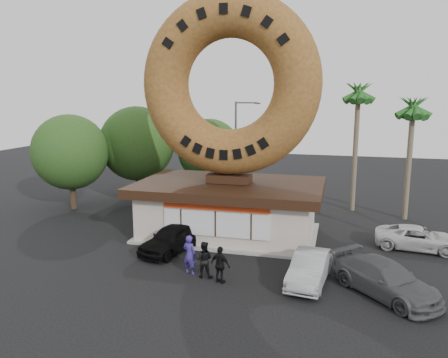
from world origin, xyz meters
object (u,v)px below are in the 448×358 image
street_lamp (237,144)px  person_left (190,255)px  car_white (418,238)px  person_right (220,265)px  donut_shop (229,207)px  person_center (204,259)px  giant_donut (230,85)px  car_grey (385,279)px  car_black (172,238)px  car_silver (310,268)px

street_lamp → person_left: size_ratio=4.15×
car_white → person_right: bearing=133.4°
donut_shop → person_center: bearing=-86.2°
giant_donut → person_center: 10.57m
donut_shop → person_right: 7.22m
person_center → car_grey: bearing=175.5°
person_center → person_right: bearing=148.9°
car_black → car_grey: car_black is taller
person_right → car_silver: 4.12m
person_left → person_right: person_left is taller
donut_shop → car_silver: bearing=-47.9°
street_lamp → car_white: 16.56m
person_right → car_grey: 7.22m
car_black → car_silver: size_ratio=1.04×
person_left → car_white: (11.24, 6.54, -0.32)m
person_right → person_left: bearing=-1.9°
car_grey → giant_donut: bearing=99.6°
giant_donut → street_lamp: giant_donut is taller
car_white → giant_donut: bearing=97.1°
person_left → car_grey: bearing=-164.4°
person_center → car_white: (10.45, 6.77, -0.24)m
street_lamp → car_grey: size_ratio=1.58×
street_lamp → car_white: size_ratio=1.73×
car_black → donut_shop: bearing=74.7°
giant_donut → person_right: giant_donut is taller
giant_donut → car_silver: giant_donut is taller
person_left → car_silver: bearing=-159.5°
car_black → person_center: bearing=-30.4°
person_left → person_center: bearing=179.5°
giant_donut → street_lamp: 11.17m
person_center → car_white: bearing=-153.0°
person_center → street_lamp: bearing=-88.1°
car_black → car_grey: 11.17m
person_left → car_silver: 5.70m
giant_donut → person_right: (1.37, -7.05, -8.24)m
giant_donut → car_grey: (8.56, -6.41, -8.37)m
person_center → car_grey: (8.13, 0.20, -0.14)m
person_left → giant_donut: bearing=-77.3°
car_white → street_lamp: bearing=58.6°
donut_shop → person_right: (1.37, -7.04, -0.89)m
person_center → car_silver: 4.94m
donut_shop → person_left: size_ratio=5.81×
giant_donut → person_left: bearing=-93.1°
car_black → car_silver: 7.91m
person_right → car_black: bearing=-22.8°
person_center → car_silver: bearing=-177.8°
car_grey → car_white: size_ratio=1.10×
car_black → car_grey: size_ratio=0.87×
car_black → car_white: bearing=32.6°
donut_shop → car_grey: donut_shop is taller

